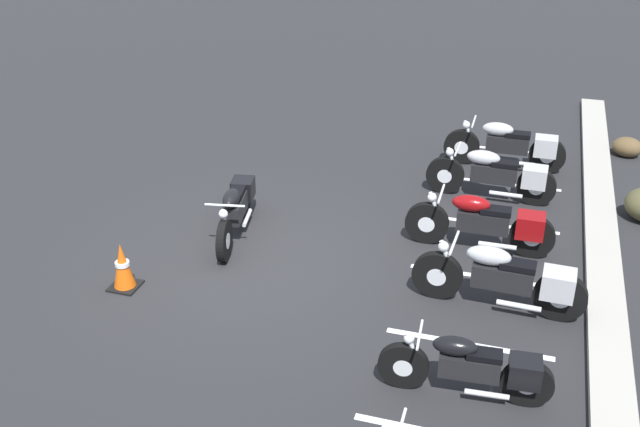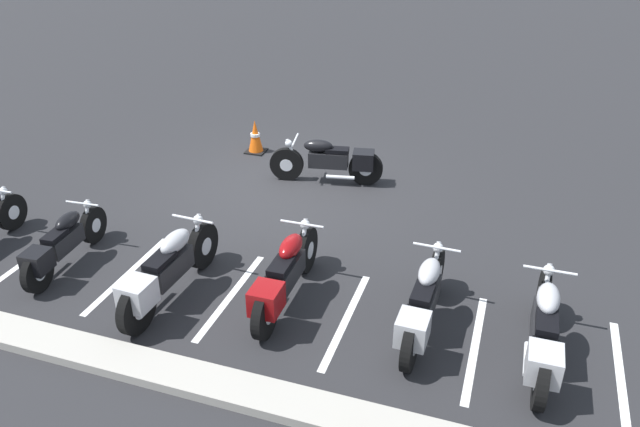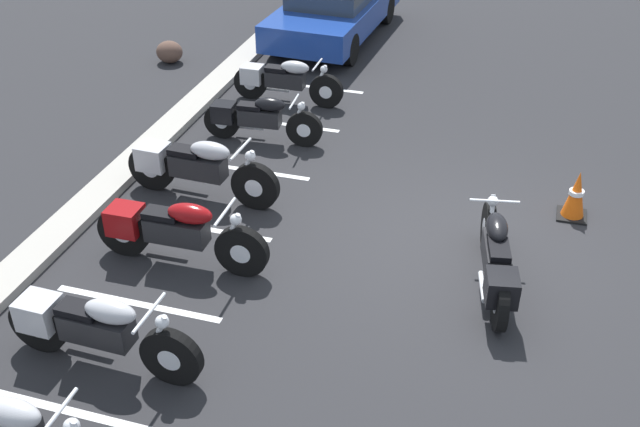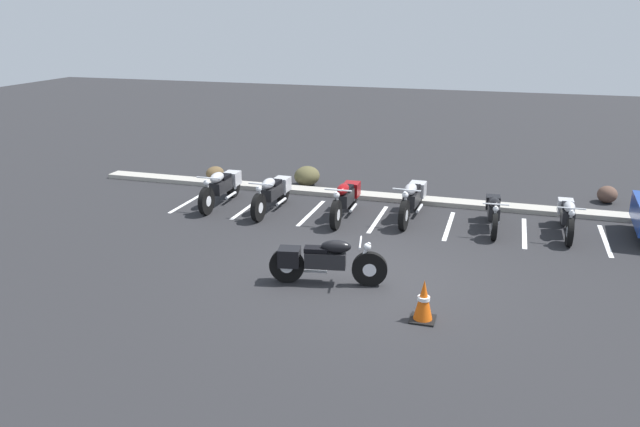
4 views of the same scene
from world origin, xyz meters
The scene contains 15 objects.
ground centered at (0.00, 0.00, 0.00)m, with size 60.00×60.00×0.00m, color #262628.
motorcycle_black_featured centered at (-0.76, -0.58, 0.45)m, with size 2.13×0.74×0.84m.
parked_bike_0 centered at (-4.63, 3.40, 0.47)m, with size 0.64×2.27×0.89m.
parked_bike_1 centered at (-3.19, 3.28, 0.47)m, with size 0.63×2.23×0.88m.
parked_bike_2 centered at (-1.33, 3.28, 0.47)m, with size 0.63×2.26×0.89m.
parked_bike_3 centered at (0.21, 3.70, 0.48)m, with size 0.65×2.32×0.91m.
parked_bike_4 centered at (2.09, 3.48, 0.41)m, with size 0.55×1.97×0.78m.
concrete_curb centered at (0.00, 5.02, 0.06)m, with size 18.00×0.50×0.12m, color #A8A399.
traffic_cone centered at (1.20, -1.48, 0.33)m, with size 0.40×0.40×0.70m.
stall_line_0 centered at (-5.56, 3.34, 0.00)m, with size 0.10×2.10×0.00m, color white.
stall_line_1 centered at (-3.88, 3.34, 0.00)m, with size 0.10×2.10×0.00m, color white.
stall_line_2 centered at (-2.21, 3.34, 0.00)m, with size 0.10×2.10×0.00m, color white.
stall_line_3 centered at (-0.54, 3.34, 0.00)m, with size 0.10×2.10×0.00m, color white.
stall_line_4 centered at (1.13, 3.34, 0.00)m, with size 0.10×2.10×0.00m, color white.
stall_line_5 centered at (2.80, 3.34, 0.00)m, with size 0.10×2.10×0.00m, color white.
Camera 2 is at (-3.98, 9.64, 5.16)m, focal length 35.00 mm.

